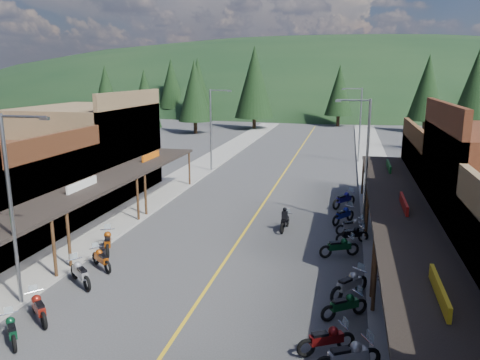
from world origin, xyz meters
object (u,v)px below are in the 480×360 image
Objects in this scene: pine_4 at (427,87)px; pine_10 at (195,91)px; streetlight_0 at (14,203)px; bike_west_4 at (12,329)px; pine_7 at (171,84)px; bike_west_8 at (108,241)px; pedestrian_east_a at (381,260)px; pine_2 at (254,82)px; pedestrian_east_b at (374,197)px; bike_east_8 at (339,246)px; pine_8 at (145,99)px; rider_on_bike at (285,221)px; bike_west_6 at (80,272)px; bike_east_5 at (326,338)px; pine_1 at (198,85)px; bike_west_5 at (39,307)px; shop_east_3 at (468,181)px; bike_east_12 at (344,199)px; streetlight_2 at (365,157)px; pine_3 at (339,90)px; bike_east_4 at (348,355)px; bike_east_7 at (349,283)px; bike_east_10 at (352,225)px; pine_11 at (476,94)px; shop_west_3 at (90,151)px; bike_east_9 at (352,234)px; bike_east_11 at (343,214)px; pine_0 at (106,89)px; bike_east_6 at (345,304)px; bike_west_7 at (101,258)px; streetlight_1 at (212,126)px; shop_west_2 at (7,193)px.

pine_4 is 1.08× the size of pine_10.
pine_10 is at bearing 101.16° from streetlight_0.
pine_7 is at bearing 63.27° from bike_west_4.
pedestrian_east_a is (14.15, -0.50, 0.43)m from bike_west_8.
pine_2 is at bearing 45.00° from pine_10.
pedestrian_east_b is (25.89, -38.17, -5.81)m from pine_10.
pedestrian_east_a is at bearing 10.05° from bike_east_8.
pine_8 is at bearing -38.47° from pedestrian_east_b.
streetlight_0 is 3.85× the size of rider_on_bike.
bike_east_5 is at bearing -65.96° from bike_west_6.
pine_1 is 79.40m from bike_west_5.
shop_east_3 is 4.66× the size of bike_east_12.
bike_east_8 is at bearing -9.11° from bike_west_5.
pedestrian_east_a is at bearing -29.10° from bike_west_8.
pine_2 reaches higher than streetlight_2.
pine_8 reaches higher than shop_east_3.
pine_3 is 4.78× the size of bike_east_4.
pine_8 is at bearing 161.96° from bike_east_7.
bike_east_5 is (-0.73, 0.93, -0.06)m from bike_east_4.
shop_east_3 reaches higher than pedestrian_east_a.
streetlight_2 reaches higher than bike_east_10.
shop_west_3 is at bearing -141.68° from pine_11.
bike_east_9 is at bearing -101.83° from pine_4.
pedestrian_east_b is at bearing 51.82° from rider_on_bike.
bike_east_9 is (13.36, 10.65, -3.90)m from streetlight_0.
rider_on_bike is at bearing -114.52° from bike_east_11.
bike_east_7 is at bearing -54.22° from pine_0.
bike_east_4 is (-7.52, -18.87, -1.88)m from shop_east_3.
pine_0 is at bearing -175.25° from bike_east_4.
bike_east_6 is 12.23m from bike_east_11.
streetlight_0 is at bearing -125.66° from bike_east_4.
pine_8 is 44.44m from bike_east_10.
pine_3 is 4.72× the size of bike_east_7.
pine_4 is 61.46m from pedestrian_east_a.
streetlight_2 is at bearing 8.76° from bike_west_4.
streetlight_2 is 3.92× the size of bike_west_7.
rider_on_bike reaches higher than bike_east_4.
bike_east_8 is 9.56m from bike_east_12.
pine_3 is at bearing -15.52° from pine_7.
bike_east_6 is at bearing -25.99° from pedestrian_east_a.
streetlight_1 is at bearing 125.65° from rider_on_bike.
bike_west_5 is 23.10m from pedestrian_east_b.
shop_east_3 is (27.54, 0.00, -0.99)m from shop_west_3.
pine_3 is 54.58m from pedestrian_east_b.
shop_west_2 is 20.75m from bike_east_11.
rider_on_bike is at bearing -82.59° from bike_east_12.
pine_10 is at bearing 120.71° from streetlight_2.
bike_west_8 is 1.05× the size of bike_east_11.
shop_west_3 is at bearing -140.34° from bike_east_8.
streetlight_2 is at bearing -178.01° from pedestrian_east_a.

